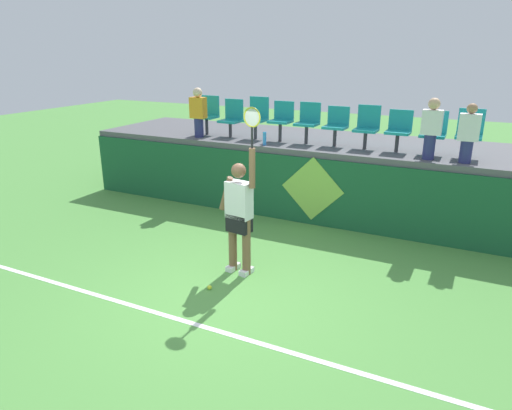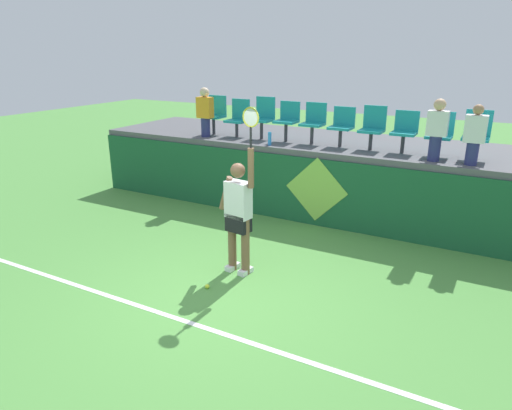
{
  "view_description": "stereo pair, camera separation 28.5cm",
  "coord_description": "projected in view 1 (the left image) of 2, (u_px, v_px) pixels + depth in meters",
  "views": [
    {
      "loc": [
        2.91,
        -4.95,
        3.31
      ],
      "look_at": [
        -0.1,
        1.17,
        1.0
      ],
      "focal_mm": 32.42,
      "sensor_mm": 36.0,
      "label": 1
    },
    {
      "loc": [
        3.17,
        -4.82,
        3.31
      ],
      "look_at": [
        -0.1,
        1.17,
        1.0
      ],
      "focal_mm": 32.42,
      "sensor_mm": 36.0,
      "label": 2
    }
  ],
  "objects": [
    {
      "name": "ground_plane",
      "position": [
        226.0,
        297.0,
        6.49
      ],
      "size": [
        40.0,
        40.0,
        0.0
      ],
      "primitive_type": "plane",
      "color": "#519342"
    },
    {
      "name": "court_back_wall",
      "position": [
        309.0,
        190.0,
        9.11
      ],
      "size": [
        10.63,
        0.2,
        1.33
      ],
      "primitive_type": "cube",
      "color": "#195633",
      "rests_on": "ground_plane"
    },
    {
      "name": "spectator_platform",
      "position": [
        330.0,
        143.0,
        9.93
      ],
      "size": [
        10.63,
        2.58,
        0.12
      ],
      "primitive_type": "cube",
      "color": "#56565B",
      "rests_on": "court_back_wall"
    },
    {
      "name": "court_baseline_stripe",
      "position": [
        196.0,
        324.0,
        5.84
      ],
      "size": [
        9.57,
        0.08,
        0.01
      ],
      "primitive_type": "cube",
      "color": "white",
      "rests_on": "ground_plane"
    },
    {
      "name": "tennis_player",
      "position": [
        239.0,
        212.0,
        6.92
      ],
      "size": [
        0.75,
        0.31,
        2.56
      ],
      "color": "white",
      "rests_on": "ground_plane"
    },
    {
      "name": "tennis_ball",
      "position": [
        210.0,
        287.0,
        6.69
      ],
      "size": [
        0.07,
        0.07,
        0.07
      ],
      "primitive_type": "sphere",
      "color": "#D1E533",
      "rests_on": "ground_plane"
    },
    {
      "name": "water_bottle",
      "position": [
        265.0,
        139.0,
        9.34
      ],
      "size": [
        0.07,
        0.07,
        0.27
      ],
      "primitive_type": "cylinder",
      "color": "#338CE5",
      "rests_on": "spectator_platform"
    },
    {
      "name": "stadium_chair_0",
      "position": [
        208.0,
        113.0,
        10.44
      ],
      "size": [
        0.44,
        0.42,
        0.86
      ],
      "color": "#38383D",
      "rests_on": "spectator_platform"
    },
    {
      "name": "stadium_chair_1",
      "position": [
        232.0,
        117.0,
        10.2
      ],
      "size": [
        0.44,
        0.42,
        0.81
      ],
      "color": "#38383D",
      "rests_on": "spectator_platform"
    },
    {
      "name": "stadium_chair_2",
      "position": [
        257.0,
        116.0,
        9.93
      ],
      "size": [
        0.44,
        0.42,
        0.89
      ],
      "color": "#38383D",
      "rests_on": "spectator_platform"
    },
    {
      "name": "stadium_chair_3",
      "position": [
        282.0,
        118.0,
        9.68
      ],
      "size": [
        0.44,
        0.42,
        0.82
      ],
      "color": "#38383D",
      "rests_on": "spectator_platform"
    },
    {
      "name": "stadium_chair_4",
      "position": [
        308.0,
        120.0,
        9.44
      ],
      "size": [
        0.44,
        0.42,
        0.83
      ],
      "color": "#38383D",
      "rests_on": "spectator_platform"
    },
    {
      "name": "stadium_chair_5",
      "position": [
        336.0,
        124.0,
        9.2
      ],
      "size": [
        0.44,
        0.42,
        0.77
      ],
      "color": "#38383D",
      "rests_on": "spectator_platform"
    },
    {
      "name": "stadium_chair_6",
      "position": [
        367.0,
        125.0,
        8.95
      ],
      "size": [
        0.44,
        0.42,
        0.83
      ],
      "color": "#38383D",
      "rests_on": "spectator_platform"
    },
    {
      "name": "stadium_chair_7",
      "position": [
        399.0,
        129.0,
        8.69
      ],
      "size": [
        0.44,
        0.42,
        0.77
      ],
      "color": "#38383D",
      "rests_on": "spectator_platform"
    },
    {
      "name": "stadium_chair_8",
      "position": [
        433.0,
        131.0,
        8.44
      ],
      "size": [
        0.44,
        0.42,
        0.79
      ],
      "color": "#38383D",
      "rests_on": "spectator_platform"
    },
    {
      "name": "stadium_chair_9",
      "position": [
        470.0,
        131.0,
        8.18
      ],
      "size": [
        0.44,
        0.42,
        0.86
      ],
      "color": "#38383D",
      "rests_on": "spectator_platform"
    },
    {
      "name": "spectator_0",
      "position": [
        431.0,
        127.0,
        8.02
      ],
      "size": [
        0.34,
        0.2,
        1.07
      ],
      "color": "navy",
      "rests_on": "spectator_platform"
    },
    {
      "name": "spectator_1",
      "position": [
        469.0,
        133.0,
        7.78
      ],
      "size": [
        0.34,
        0.2,
        1.01
      ],
      "color": "navy",
      "rests_on": "spectator_platform"
    },
    {
      "name": "spectator_2",
      "position": [
        198.0,
        111.0,
        10.08
      ],
      "size": [
        0.34,
        0.2,
        1.07
      ],
      "color": "navy",
      "rests_on": "spectator_platform"
    },
    {
      "name": "wall_signage_mount",
      "position": [
        311.0,
        224.0,
        9.19
      ],
      "size": [
        1.27,
        0.01,
        1.37
      ],
      "color": "#195633",
      "rests_on": "ground_plane"
    }
  ]
}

